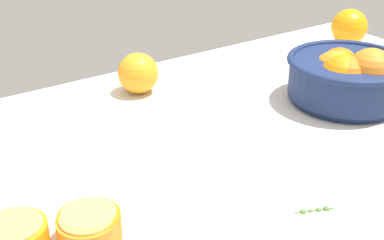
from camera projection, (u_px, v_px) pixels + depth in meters
ground_plane at (178, 182)px, 80.30cm from camera, size 148.07×80.70×3.00cm
fruit_bowl at (348, 76)px, 99.56cm from camera, size 21.97×21.97×10.96cm
orange_half_0 at (15, 238)px, 60.41cm from camera, size 7.27×7.27×3.77cm
orange_half_1 at (90, 226)px, 62.35cm from camera, size 7.09×7.09×3.67cm
orange_half_2 at (88, 231)px, 61.68cm from camera, size 6.89×6.89×3.60cm
loose_orange_0 at (349, 27)px, 128.95cm from camera, size 8.35×8.35×8.35cm
loose_orange_1 at (138, 73)px, 104.01cm from camera, size 7.68×7.68×7.68cm
herb_sprig_0 at (316, 209)px, 71.46cm from camera, size 5.09×2.37×0.92cm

